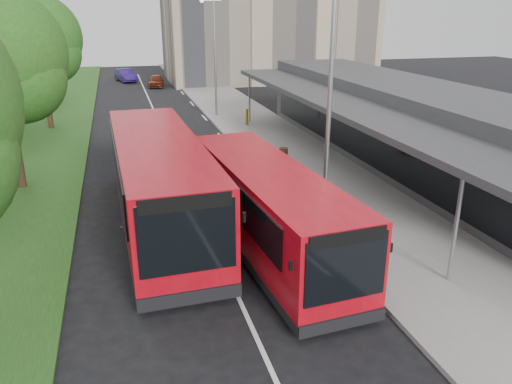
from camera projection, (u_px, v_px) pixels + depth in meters
ground at (222, 262)px, 15.41m from camera, size 120.00×120.00×0.00m
pavement at (247, 120)px, 35.00m from camera, size 5.00×80.00×0.15m
grass_verge at (50, 132)px, 31.74m from camera, size 5.00×80.00×0.10m
lane_centre_line at (169, 144)px, 28.99m from camera, size 0.12×70.00×0.01m
kerb_dashes at (212, 126)px, 33.44m from camera, size 0.12×56.00×0.01m
station_building at (403, 124)px, 24.68m from camera, size 7.70×26.00×4.00m
tree_mid at (2, 62)px, 20.00m from camera, size 5.17×5.17×8.31m
tree_far at (39, 43)px, 30.85m from camera, size 5.20×5.20×8.36m
lamp_post_near at (328, 93)px, 16.64m from camera, size 1.44×0.28×8.00m
lamp_post_far at (214, 50)px, 34.74m from camera, size 1.44×0.28×8.00m
bus_main at (268, 209)px, 15.73m from camera, size 3.25×9.96×2.77m
bus_second at (160, 183)px, 17.39m from camera, size 3.28×11.51×3.24m
litter_bin at (283, 156)px, 24.75m from camera, size 0.48×0.48×0.79m
bollard at (247, 117)px, 33.01m from camera, size 0.20×0.20×1.05m
car_near at (156, 81)px, 50.60m from camera, size 1.86×3.67×1.20m
car_far at (126, 75)px, 54.27m from camera, size 2.40×4.37×1.36m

